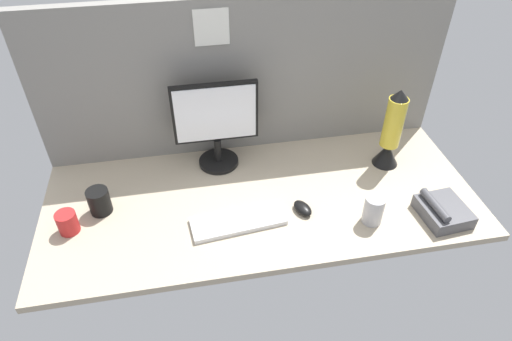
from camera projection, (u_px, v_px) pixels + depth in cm
name	position (u px, v px, depth cm)	size (l,w,h in cm)	color
ground_plane	(261.00, 197.00, 190.61)	(180.00, 80.00, 3.00)	tan
cubicle_wall_back	(245.00, 77.00, 195.36)	(180.00, 5.50, 71.03)	gray
monitor	(216.00, 122.00, 192.63)	(36.71, 18.00, 40.36)	black
keyboard	(238.00, 221.00, 176.27)	(37.00, 13.00, 2.00)	silver
mouse	(303.00, 208.00, 180.81)	(5.60, 9.60, 3.40)	black
mug_steel	(373.00, 210.00, 173.89)	(7.79, 7.79, 12.15)	#B2B2B7
mug_red_plastic	(67.00, 222.00, 170.86)	(7.80, 7.80, 8.98)	red
mug_black_travel	(99.00, 201.00, 178.59)	(8.80, 8.80, 10.79)	black
lava_lamp	(391.00, 134.00, 196.00)	(11.61, 11.61, 37.99)	black
desk_phone	(443.00, 211.00, 177.52)	(18.64, 20.45, 8.80)	#4C4C51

